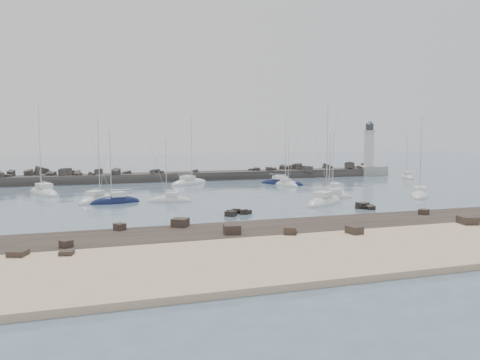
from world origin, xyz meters
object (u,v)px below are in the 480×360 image
at_px(sailboat_4, 170,201).
at_px(sailboat_5, 286,185).
at_px(sailboat_6, 324,203).
at_px(sailboat_10, 420,196).
at_px(sailboat_2, 97,200).
at_px(sailboat_3, 189,183).
at_px(sailboat_1, 116,202).
at_px(sailboat_11, 407,178).
at_px(sailboat_8, 332,197).
at_px(lighthouse, 369,163).
at_px(sailboat_7, 282,184).
at_px(sailboat_9, 334,191).
at_px(sailboat_0, 43,193).

xyz_separation_m(sailboat_4, sailboat_5, (26.10, 15.41, -0.00)).
relative_size(sailboat_6, sailboat_10, 1.12).
xyz_separation_m(sailboat_2, sailboat_3, (18.75, 20.80, -0.00)).
bearing_deg(sailboat_1, sailboat_10, -9.36).
xyz_separation_m(sailboat_6, sailboat_11, (38.86, 31.20, 0.00)).
distance_m(sailboat_4, sailboat_8, 25.83).
xyz_separation_m(lighthouse, sailboat_11, (2.99, -11.47, -2.94)).
relative_size(sailboat_7, sailboat_10, 1.08).
relative_size(sailboat_2, sailboat_5, 1.27).
height_order(sailboat_5, sailboat_7, sailboat_7).
xyz_separation_m(lighthouse, sailboat_3, (-48.96, -8.87, -2.95)).
distance_m(sailboat_4, sailboat_6, 23.18).
distance_m(sailboat_5, sailboat_10, 26.33).
distance_m(sailboat_3, sailboat_10, 44.92).
height_order(lighthouse, sailboat_3, sailboat_3).
height_order(sailboat_6, sailboat_9, sailboat_6).
height_order(sailboat_1, sailboat_3, sailboat_3).
distance_m(lighthouse, sailboat_11, 12.21).
height_order(sailboat_4, sailboat_6, sailboat_6).
relative_size(sailboat_1, sailboat_5, 1.08).
bearing_deg(sailboat_4, sailboat_0, 139.62).
height_order(sailboat_6, sailboat_10, sailboat_6).
height_order(sailboat_5, sailboat_10, sailboat_10).
distance_m(sailboat_2, sailboat_11, 73.01).
relative_size(sailboat_1, sailboat_6, 0.75).
distance_m(sailboat_10, sailboat_11, 34.97).
xyz_separation_m(sailboat_3, sailboat_8, (17.30, -28.78, -0.01)).
height_order(sailboat_1, sailboat_7, sailboat_7).
bearing_deg(sailboat_8, sailboat_6, -129.88).
bearing_deg(sailboat_0, sailboat_1, -53.43).
bearing_deg(lighthouse, sailboat_7, -154.10).
bearing_deg(sailboat_4, sailboat_6, -23.25).
bearing_deg(sailboat_0, sailboat_7, 2.91).
distance_m(sailboat_0, sailboat_10, 63.82).
bearing_deg(sailboat_3, lighthouse, 10.27).
relative_size(sailboat_8, sailboat_9, 0.97).
bearing_deg(sailboat_7, sailboat_4, -144.89).
bearing_deg(sailboat_11, sailboat_3, 177.13).
bearing_deg(sailboat_9, sailboat_10, -45.56).
distance_m(sailboat_5, sailboat_9, 12.51).
height_order(lighthouse, sailboat_5, lighthouse).
bearing_deg(sailboat_11, sailboat_4, -159.87).
height_order(sailboat_1, sailboat_5, sailboat_1).
distance_m(sailboat_7, sailboat_10, 28.90).
bearing_deg(sailboat_7, sailboat_1, -153.20).
height_order(sailboat_2, sailboat_9, sailboat_2).
height_order(sailboat_7, sailboat_11, sailboat_7).
distance_m(sailboat_6, sailboat_11, 49.83).
height_order(sailboat_9, sailboat_11, sailboat_9).
relative_size(sailboat_0, sailboat_9, 1.39).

